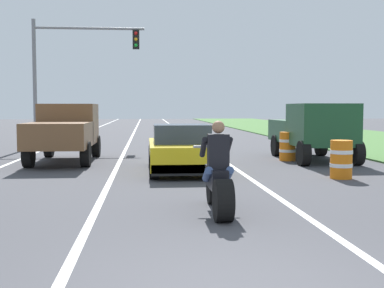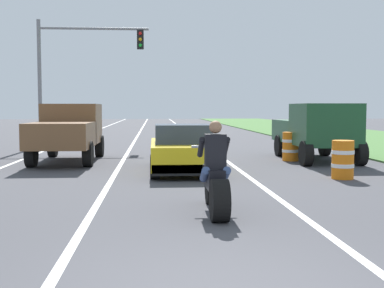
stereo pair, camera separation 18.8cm
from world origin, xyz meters
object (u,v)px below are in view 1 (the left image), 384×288
pickup_truck_left_lane_brown (65,129)px  construction_barrel_mid (288,146)px  sports_car_yellow (181,150)px  pickup_truck_right_shoulder_dark_green (313,129)px  traffic_light_mast_near (70,61)px  motorcycle_with_rider (218,180)px  construction_barrel_nearest (341,159)px

pickup_truck_left_lane_brown → construction_barrel_mid: (7.67, -0.31, -0.60)m
sports_car_yellow → pickup_truck_right_shoulder_dark_green: (4.84, 2.78, 0.48)m
traffic_light_mast_near → construction_barrel_mid: (8.49, -7.41, -3.54)m
pickup_truck_right_shoulder_dark_green → traffic_light_mast_near: bearing=142.0°
traffic_light_mast_near → sports_car_yellow: bearing=-65.7°
traffic_light_mast_near → construction_barrel_mid: 11.81m
traffic_light_mast_near → pickup_truck_right_shoulder_dark_green: bearing=-38.0°
pickup_truck_right_shoulder_dark_green → construction_barrel_mid: pickup_truck_right_shoulder_dark_green is taller
construction_barrel_mid → pickup_truck_right_shoulder_dark_green: bearing=4.5°
motorcycle_with_rider → sports_car_yellow: motorcycle_with_rider is taller
pickup_truck_left_lane_brown → pickup_truck_right_shoulder_dark_green: 8.59m
sports_car_yellow → construction_barrel_mid: sports_car_yellow is taller
construction_barrel_nearest → motorcycle_with_rider: bearing=-132.8°
motorcycle_with_rider → construction_barrel_nearest: motorcycle_with_rider is taller
pickup_truck_left_lane_brown → construction_barrel_nearest: 9.22m
traffic_light_mast_near → construction_barrel_nearest: (8.63, -11.96, -3.54)m
pickup_truck_left_lane_brown → traffic_light_mast_near: size_ratio=0.80×
pickup_truck_left_lane_brown → motorcycle_with_rider: bearing=-66.1°
sports_car_yellow → construction_barrel_nearest: size_ratio=4.30×
pickup_truck_left_lane_brown → traffic_light_mast_near: 7.73m
sports_car_yellow → pickup_truck_right_shoulder_dark_green: bearing=29.9°
motorcycle_with_rider → traffic_light_mast_near: (-4.80, 16.09, 3.45)m
sports_car_yellow → traffic_light_mast_near: size_ratio=0.72×
sports_car_yellow → construction_barrel_nearest: (4.06, -1.84, -0.13)m
motorcycle_with_rider → pickup_truck_right_shoulder_dark_green: 9.90m
pickup_truck_right_shoulder_dark_green → sports_car_yellow: bearing=-150.1°
traffic_light_mast_near → construction_barrel_nearest: bearing=-54.2°
pickup_truck_left_lane_brown → construction_barrel_nearest: pickup_truck_left_lane_brown is taller
pickup_truck_left_lane_brown → pickup_truck_right_shoulder_dark_green: size_ratio=1.00×
motorcycle_with_rider → pickup_truck_right_shoulder_dark_green: pickup_truck_right_shoulder_dark_green is taller
motorcycle_with_rider → pickup_truck_left_lane_brown: size_ratio=0.46×
pickup_truck_right_shoulder_dark_green → construction_barrel_nearest: 4.73m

